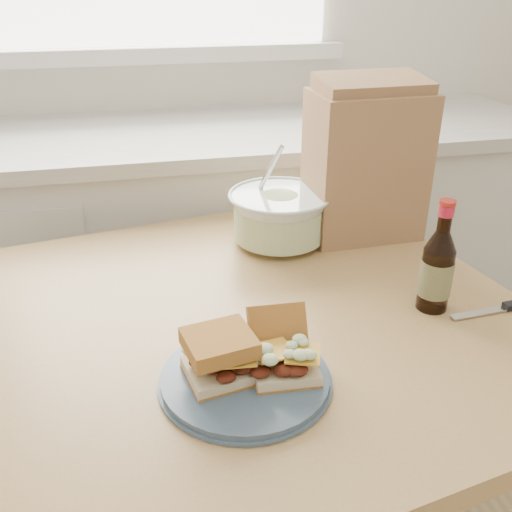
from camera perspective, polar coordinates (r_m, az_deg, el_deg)
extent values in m
cube|color=silver|center=(1.97, -8.66, -1.55)|extent=(2.40, 0.60, 0.90)
cube|color=silver|center=(1.80, -9.71, 11.71)|extent=(2.50, 0.64, 0.04)
cube|color=tan|center=(1.10, 1.10, -6.28)|extent=(1.11, 1.11, 0.04)
cube|color=tan|center=(1.62, -19.87, -13.27)|extent=(0.07, 0.07, 0.76)
cube|color=tan|center=(1.81, 8.08, -7.12)|extent=(0.07, 0.07, 0.76)
cylinder|color=#415569|center=(0.91, -1.08, -12.17)|extent=(0.26, 0.26, 0.02)
cube|color=beige|center=(0.90, -3.59, -11.36)|extent=(0.12, 0.11, 0.02)
cube|color=gold|center=(0.88, -3.65, -9.74)|extent=(0.07, 0.07, 0.00)
cube|color=#A7662C|center=(0.87, -3.69, -8.68)|extent=(0.12, 0.11, 0.03)
cube|color=beige|center=(0.90, 2.84, -11.09)|extent=(0.10, 0.10, 0.02)
cube|color=gold|center=(0.89, 2.89, -9.51)|extent=(0.06, 0.06, 0.00)
cube|color=#A7662C|center=(0.93, 2.17, -7.44)|extent=(0.10, 0.07, 0.09)
cone|color=silver|center=(1.33, 2.35, 3.72)|extent=(0.23, 0.23, 0.12)
cylinder|color=beige|center=(1.33, 2.34, 3.51)|extent=(0.21, 0.21, 0.08)
torus|color=silver|center=(1.30, 2.40, 6.14)|extent=(0.24, 0.24, 0.01)
cylinder|color=silver|center=(1.32, 1.14, 8.12)|extent=(0.06, 0.09, 0.16)
cylinder|color=black|center=(1.12, 17.49, -2.25)|extent=(0.06, 0.06, 0.12)
cone|color=black|center=(1.08, 18.06, 1.45)|extent=(0.06, 0.06, 0.04)
cylinder|color=black|center=(1.07, 18.40, 3.62)|extent=(0.02, 0.02, 0.05)
cylinder|color=red|center=(1.06, 18.52, 4.34)|extent=(0.03, 0.03, 0.02)
cylinder|color=red|center=(1.05, 18.64, 5.09)|extent=(0.03, 0.03, 0.01)
cylinder|color=#363E1F|center=(1.12, 17.52, -2.04)|extent=(0.06, 0.06, 0.07)
cube|color=silver|center=(1.16, 21.71, -5.25)|extent=(0.13, 0.03, 0.00)
cube|color=#AC7953|center=(1.37, 10.88, 8.85)|extent=(0.26, 0.18, 0.34)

